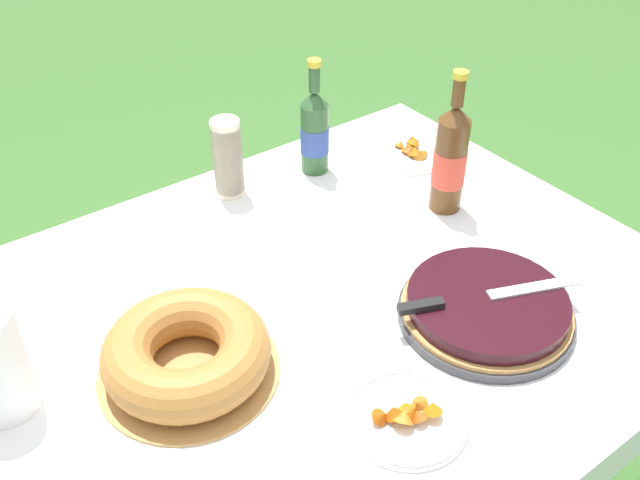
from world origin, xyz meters
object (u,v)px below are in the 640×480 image
cider_bottle_amber (450,159)px  snack_plate_near (410,152)px  berry_tart (486,308)px  bundt_cake (187,353)px  cup_stack (228,158)px  snack_plate_left (407,416)px  serving_knife (475,297)px  cider_bottle_green (315,131)px

cider_bottle_amber → snack_plate_near: size_ratio=1.67×
berry_tart → bundt_cake: bearing=157.6°
cup_stack → snack_plate_near: 0.51m
berry_tart → cider_bottle_amber: 0.41m
cider_bottle_amber → snack_plate_left: bearing=-139.8°
berry_tart → serving_knife: 0.05m
berry_tart → cup_stack: 0.71m
snack_plate_left → cider_bottle_green: bearing=64.7°
bundt_cake → cider_bottle_green: bearing=35.9°
cider_bottle_green → snack_plate_near: (0.25, -0.10, -0.10)m
berry_tart → cider_bottle_green: cider_bottle_green is taller
snack_plate_left → bundt_cake: bearing=127.6°
berry_tart → cider_bottle_green: (0.06, 0.66, 0.08)m
bundt_cake → snack_plate_near: (0.85, 0.34, -0.04)m
snack_plate_near → snack_plate_left: 0.89m
cup_stack → cider_bottle_amber: 0.53m
bundt_cake → cider_bottle_green: size_ratio=1.10×
cider_bottle_green → berry_tart: bearing=-95.3°
berry_tart → cup_stack: cup_stack is taller
cider_bottle_amber → berry_tart: bearing=-122.7°
snack_plate_near → serving_knife: bearing=-121.3°
serving_knife → cup_stack: (-0.15, 0.68, 0.04)m
cider_bottle_amber → snack_plate_left: 0.67m
cider_bottle_amber → snack_plate_near: cider_bottle_amber is taller
cider_bottle_green → bundt_cake: bearing=-144.1°
serving_knife → bundt_cake: (-0.51, 0.21, -0.01)m
bundt_cake → snack_plate_left: 0.40m
snack_plate_left → snack_plate_near: bearing=47.5°
cup_stack → snack_plate_left: 0.80m
berry_tart → serving_knife: bearing=157.9°
bundt_cake → snack_plate_left: (0.24, -0.32, -0.04)m
cider_bottle_amber → snack_plate_left: cider_bottle_amber is taller
berry_tart → cider_bottle_green: bearing=84.7°
serving_knife → snack_plate_left: serving_knife is taller
serving_knife → snack_plate_near: 0.64m
serving_knife → cider_bottle_amber: (0.24, 0.32, 0.07)m
berry_tart → cider_bottle_amber: (0.21, 0.33, 0.11)m
cup_stack → snack_plate_near: (0.48, -0.13, -0.09)m
bundt_cake → snack_plate_near: 0.91m
snack_plate_near → berry_tart: bearing=-118.7°
berry_tart → snack_plate_near: size_ratio=1.66×
cup_stack → snack_plate_left: (-0.12, -0.79, -0.09)m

